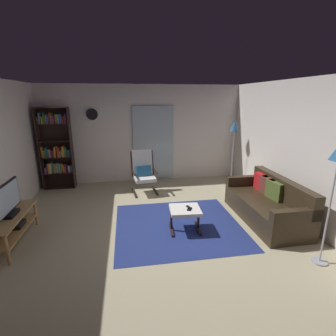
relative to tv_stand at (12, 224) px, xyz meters
The scene contains 15 objects.
ground_plane 2.32m from the tv_stand, ahead, with size 7.02×7.02×0.00m, color tan.
wall_back 3.82m from the tv_stand, 51.60° to the left, with size 5.60×0.06×2.60m, color white.
wall_right 5.09m from the tv_stand, ahead, with size 0.06×6.00×2.60m, color white.
glass_door_panel 3.90m from the tv_stand, 47.59° to the left, with size 1.10×0.01×2.00m, color silver.
area_rug 2.74m from the tv_stand, ahead, with size 2.24×2.10×0.01m, color navy.
tv_stand is the anchor object (origin of this frame).
television 0.41m from the tv_stand, 82.52° to the right, with size 0.20×0.83×0.52m.
bookshelf_near_tv 2.71m from the tv_stand, 87.62° to the left, with size 0.76×0.30×2.05m.
leather_sofa 4.46m from the tv_stand, ahead, with size 0.83×1.86×0.80m.
lounge_armchair 2.98m from the tv_stand, 41.35° to the left, with size 0.63×0.71×1.02m.
ottoman 2.81m from the tv_stand, ahead, with size 0.55×0.52×0.41m.
tv_remote 2.88m from the tv_stand, ahead, with size 0.04×0.14×0.02m, color black.
cell_phone 2.87m from the tv_stand, ahead, with size 0.07×0.14×0.01m, color black.
floor_lamp_by_shelf 5.22m from the tv_stand, 25.18° to the left, with size 0.23×0.23×1.72m.
wall_clock 3.37m from the tv_stand, 70.17° to the left, with size 0.29×0.03×0.29m.
Camera 1 is at (-0.44, -3.94, 2.26)m, focal length 26.82 mm.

